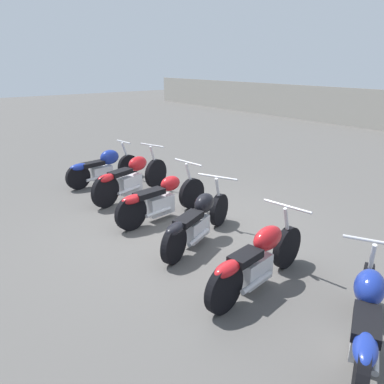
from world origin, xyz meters
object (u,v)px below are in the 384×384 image
object	(u,v)px
motorcycle_slot_0	(103,167)
motorcycle_slot_5	(366,319)
motorcycle_slot_1	(131,177)
motorcycle_slot_2	(161,199)
motorcycle_slot_4	(258,259)
motorcycle_slot_3	(198,220)

from	to	relation	value
motorcycle_slot_0	motorcycle_slot_5	xyz separation A→B (m)	(6.84, -0.37, 0.02)
motorcycle_slot_1	motorcycle_slot_2	world-z (taller)	motorcycle_slot_1
motorcycle_slot_0	motorcycle_slot_1	world-z (taller)	motorcycle_slot_1
motorcycle_slot_1	motorcycle_slot_4	xyz separation A→B (m)	(4.09, -0.39, -0.03)
motorcycle_slot_1	motorcycle_slot_5	xyz separation A→B (m)	(5.55, -0.43, -0.01)
motorcycle_slot_5	motorcycle_slot_2	bearing A→B (deg)	148.69
motorcycle_slot_0	motorcycle_slot_5	size ratio (longest dim) A/B	1.07
motorcycle_slot_1	motorcycle_slot_4	size ratio (longest dim) A/B	1.07
motorcycle_slot_1	motorcycle_slot_3	bearing A→B (deg)	-22.62
motorcycle_slot_0	motorcycle_slot_3	size ratio (longest dim) A/B	0.99
motorcycle_slot_0	motorcycle_slot_5	bearing A→B (deg)	-9.88
motorcycle_slot_2	motorcycle_slot_5	xyz separation A→B (m)	(4.13, -0.29, 0.03)
motorcycle_slot_1	motorcycle_slot_2	xyz separation A→B (m)	(1.42, -0.15, -0.04)
motorcycle_slot_5	motorcycle_slot_3	bearing A→B (deg)	148.39
motorcycle_slot_1	motorcycle_slot_3	world-z (taller)	motorcycle_slot_1
motorcycle_slot_0	motorcycle_slot_4	size ratio (longest dim) A/B	0.98
motorcycle_slot_5	motorcycle_slot_4	bearing A→B (deg)	151.11
motorcycle_slot_1	motorcycle_slot_4	world-z (taller)	motorcycle_slot_1
motorcycle_slot_0	motorcycle_slot_4	xyz separation A→B (m)	(5.38, -0.33, 0.00)
motorcycle_slot_2	motorcycle_slot_3	bearing A→B (deg)	-10.52
motorcycle_slot_2	motorcycle_slot_4	size ratio (longest dim) A/B	1.04
motorcycle_slot_4	motorcycle_slot_5	distance (m)	1.46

